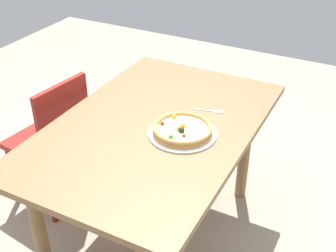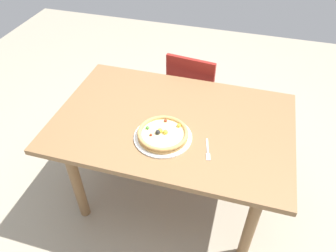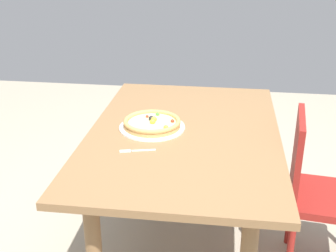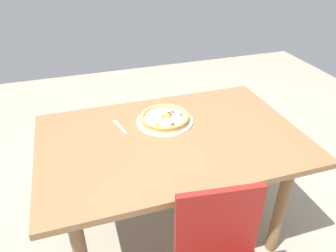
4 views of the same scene
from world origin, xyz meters
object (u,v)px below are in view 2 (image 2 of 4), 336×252
dining_table (173,133)px  pizza (163,134)px  chair_near (193,94)px  plate (163,137)px  fork (208,151)px

dining_table → pizza: 0.22m
chair_near → plate: size_ratio=2.60×
chair_near → fork: bearing=-66.5°
plate → fork: plate is taller
chair_near → fork: chair_near is taller
pizza → fork: size_ratio=1.80×
chair_near → pizza: 0.92m
pizza → dining_table: bearing=-94.8°
fork → dining_table: bearing=-142.0°
plate → fork: size_ratio=2.06×
pizza → fork: (-0.27, 0.04, -0.03)m
plate → fork: (-0.27, 0.04, -0.00)m
chair_near → plate: chair_near is taller
plate → chair_near: bearing=-90.4°
plate → pizza: 0.03m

